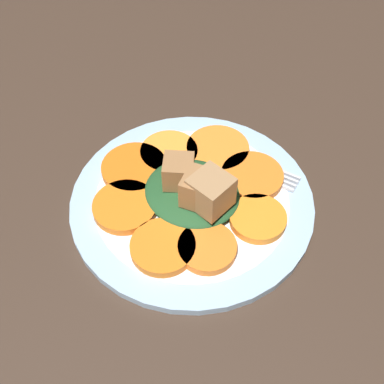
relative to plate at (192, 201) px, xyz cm
name	(u,v)px	position (x,y,z in cm)	size (l,w,h in cm)	color
table_slab	(192,209)	(0.00, 0.00, -1.52)	(120.00, 120.00, 2.00)	#38281E
plate	(192,201)	(0.00, 0.00, 0.00)	(27.35, 27.35, 1.05)	#99B7D1
carrot_slice_0	(169,153)	(5.72, -4.18, 1.06)	(6.91, 6.91, 0.97)	orange
carrot_slice_1	(135,168)	(7.86, -0.08, 1.06)	(7.66, 7.66, 0.97)	orange
carrot_slice_2	(125,207)	(5.45, 5.18, 1.06)	(7.09, 7.09, 0.97)	orange
carrot_slice_3	(163,247)	(-0.96, 7.42, 1.06)	(6.78, 6.78, 0.97)	orange
carrot_slice_4	(207,248)	(-4.92, 5.19, 1.06)	(6.09, 6.09, 0.97)	orange
carrot_slice_5	(258,219)	(-7.74, -0.82, 1.06)	(6.16, 6.16, 0.97)	orange
carrot_slice_6	(252,176)	(-4.52, -5.93, 1.06)	(7.19, 7.19, 0.97)	orange
carrot_slice_7	(218,149)	(1.00, -7.72, 1.06)	(7.56, 7.56, 0.97)	orange
center_pile	(195,190)	(-0.54, 0.33, 2.60)	(10.84, 9.76, 5.65)	#1E4723
fork	(233,159)	(-1.26, -7.41, 0.78)	(17.33, 2.48, 0.40)	silver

